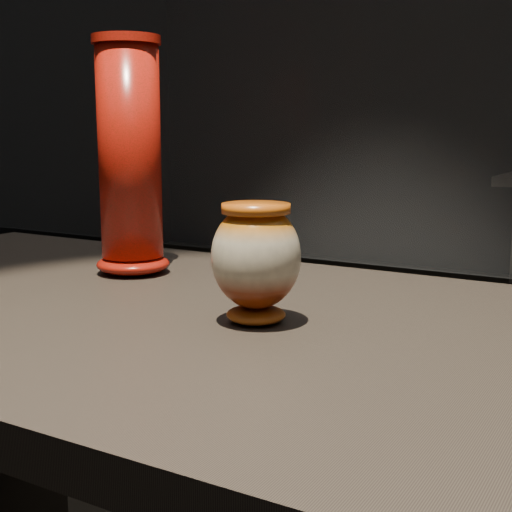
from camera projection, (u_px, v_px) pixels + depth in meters
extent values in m
cube|color=black|center=(308.00, 347.00, 0.92)|extent=(2.00, 0.80, 0.05)
ellipsoid|color=maroon|center=(256.00, 314.00, 0.94)|extent=(0.09, 0.09, 0.02)
ellipsoid|color=beige|center=(256.00, 257.00, 0.92)|extent=(0.14, 0.14, 0.14)
cylinder|color=orange|center=(256.00, 208.00, 0.91)|extent=(0.11, 0.11, 0.01)
ellipsoid|color=red|center=(133.00, 264.00, 1.25)|extent=(0.16, 0.16, 0.03)
cylinder|color=red|center=(130.00, 153.00, 1.22)|extent=(0.14, 0.14, 0.36)
cylinder|color=red|center=(126.00, 40.00, 1.19)|extent=(0.15, 0.15, 0.01)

